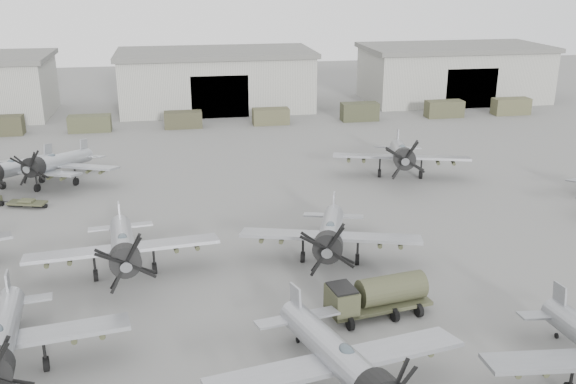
{
  "coord_description": "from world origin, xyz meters",
  "views": [
    {
      "loc": [
        -6.31,
        -35.14,
        20.26
      ],
      "look_at": [
        2.59,
        14.78,
        2.5
      ],
      "focal_mm": 40.0,
      "sensor_mm": 36.0,
      "label": 1
    }
  ],
  "objects_px": {
    "aircraft_far_1": "(401,154)",
    "tug_trailer": "(5,201)",
    "aircraft_mid_2": "(330,233)",
    "aircraft_extra_506": "(16,168)",
    "aircraft_near_1": "(340,359)",
    "fuel_tanker": "(377,294)",
    "aircraft_mid_1": "(123,246)",
    "aircraft_far_0": "(56,163)",
    "aircraft_near_0": "(1,339)"
  },
  "relations": [
    {
      "from": "aircraft_near_0",
      "to": "aircraft_extra_506",
      "type": "xyz_separation_m",
      "value": [
        -5.77,
        31.36,
        -0.12
      ]
    },
    {
      "from": "aircraft_extra_506",
      "to": "fuel_tanker",
      "type": "distance_m",
      "value": 39.08
    },
    {
      "from": "aircraft_near_1",
      "to": "aircraft_far_1",
      "type": "distance_m",
      "value": 36.76
    },
    {
      "from": "aircraft_near_0",
      "to": "aircraft_extra_506",
      "type": "height_order",
      "value": "aircraft_near_0"
    },
    {
      "from": "aircraft_mid_1",
      "to": "aircraft_mid_2",
      "type": "distance_m",
      "value": 14.42
    },
    {
      "from": "aircraft_mid_1",
      "to": "fuel_tanker",
      "type": "distance_m",
      "value": 17.47
    },
    {
      "from": "aircraft_near_1",
      "to": "fuel_tanker",
      "type": "distance_m",
      "value": 8.95
    },
    {
      "from": "tug_trailer",
      "to": "aircraft_extra_506",
      "type": "bearing_deg",
      "value": 102.6
    },
    {
      "from": "aircraft_far_0",
      "to": "aircraft_far_1",
      "type": "xyz_separation_m",
      "value": [
        34.01,
        -4.04,
        0.27
      ]
    },
    {
      "from": "aircraft_near_1",
      "to": "tug_trailer",
      "type": "distance_m",
      "value": 39.32
    },
    {
      "from": "aircraft_mid_1",
      "to": "aircraft_far_0",
      "type": "xyz_separation_m",
      "value": [
        -7.8,
        21.96,
        -0.16
      ]
    },
    {
      "from": "aircraft_mid_2",
      "to": "aircraft_near_0",
      "type": "bearing_deg",
      "value": -135.93
    },
    {
      "from": "aircraft_mid_1",
      "to": "aircraft_near_0",
      "type": "bearing_deg",
      "value": -122.97
    },
    {
      "from": "aircraft_near_0",
      "to": "aircraft_far_1",
      "type": "distance_m",
      "value": 42.71
    },
    {
      "from": "aircraft_near_0",
      "to": "aircraft_far_1",
      "type": "height_order",
      "value": "aircraft_far_1"
    },
    {
      "from": "aircraft_near_1",
      "to": "aircraft_mid_1",
      "type": "height_order",
      "value": "aircraft_near_1"
    },
    {
      "from": "aircraft_near_0",
      "to": "aircraft_mid_1",
      "type": "height_order",
      "value": "aircraft_mid_1"
    },
    {
      "from": "aircraft_mid_1",
      "to": "aircraft_mid_2",
      "type": "relative_size",
      "value": 1.01
    },
    {
      "from": "aircraft_near_1",
      "to": "aircraft_far_0",
      "type": "relative_size",
      "value": 1.1
    },
    {
      "from": "aircraft_mid_2",
      "to": "aircraft_mid_1",
      "type": "bearing_deg",
      "value": -165.06
    },
    {
      "from": "aircraft_near_0",
      "to": "tug_trailer",
      "type": "xyz_separation_m",
      "value": [
        -6.11,
        27.17,
        -1.92
      ]
    },
    {
      "from": "aircraft_far_0",
      "to": "fuel_tanker",
      "type": "distance_m",
      "value": 37.92
    },
    {
      "from": "aircraft_near_1",
      "to": "aircraft_far_0",
      "type": "bearing_deg",
      "value": 106.29
    },
    {
      "from": "aircraft_far_1",
      "to": "aircraft_extra_506",
      "type": "relative_size",
      "value": 1.14
    },
    {
      "from": "aircraft_near_1",
      "to": "tug_trailer",
      "type": "relative_size",
      "value": 2.24
    },
    {
      "from": "aircraft_near_1",
      "to": "fuel_tanker",
      "type": "height_order",
      "value": "aircraft_near_1"
    },
    {
      "from": "aircraft_mid_1",
      "to": "fuel_tanker",
      "type": "bearing_deg",
      "value": -33.12
    },
    {
      "from": "aircraft_near_0",
      "to": "aircraft_near_1",
      "type": "height_order",
      "value": "aircraft_near_1"
    },
    {
      "from": "aircraft_near_0",
      "to": "aircraft_near_1",
      "type": "xyz_separation_m",
      "value": [
        16.61,
        -4.86,
        0.05
      ]
    },
    {
      "from": "aircraft_far_0",
      "to": "tug_trailer",
      "type": "distance_m",
      "value": 6.94
    },
    {
      "from": "aircraft_far_1",
      "to": "fuel_tanker",
      "type": "distance_m",
      "value": 27.94
    },
    {
      "from": "aircraft_mid_1",
      "to": "aircraft_mid_2",
      "type": "height_order",
      "value": "aircraft_mid_1"
    },
    {
      "from": "aircraft_near_1",
      "to": "aircraft_mid_2",
      "type": "relative_size",
      "value": 1.02
    },
    {
      "from": "aircraft_near_0",
      "to": "fuel_tanker",
      "type": "bearing_deg",
      "value": -0.76
    },
    {
      "from": "aircraft_far_1",
      "to": "aircraft_extra_506",
      "type": "height_order",
      "value": "aircraft_far_1"
    },
    {
      "from": "aircraft_near_1",
      "to": "fuel_tanker",
      "type": "relative_size",
      "value": 1.98
    },
    {
      "from": "fuel_tanker",
      "to": "tug_trailer",
      "type": "xyz_separation_m",
      "value": [
        -27.1,
        24.29,
        -0.99
      ]
    },
    {
      "from": "aircraft_mid_2",
      "to": "tug_trailer",
      "type": "relative_size",
      "value": 2.2
    },
    {
      "from": "aircraft_far_1",
      "to": "tug_trailer",
      "type": "xyz_separation_m",
      "value": [
        -37.75,
        -1.53,
        -2.07
      ]
    },
    {
      "from": "aircraft_mid_1",
      "to": "aircraft_extra_506",
      "type": "height_order",
      "value": "aircraft_mid_1"
    },
    {
      "from": "aircraft_mid_2",
      "to": "aircraft_extra_506",
      "type": "relative_size",
      "value": 1.08
    },
    {
      "from": "aircraft_near_0",
      "to": "aircraft_far_1",
      "type": "xyz_separation_m",
      "value": [
        31.64,
        28.7,
        0.15
      ]
    },
    {
      "from": "aircraft_near_0",
      "to": "aircraft_extra_506",
      "type": "relative_size",
      "value": 1.08
    },
    {
      "from": "aircraft_extra_506",
      "to": "aircraft_far_1",
      "type": "bearing_deg",
      "value": 17.85
    },
    {
      "from": "aircraft_near_1",
      "to": "aircraft_extra_506",
      "type": "relative_size",
      "value": 1.1
    },
    {
      "from": "aircraft_mid_1",
      "to": "aircraft_far_0",
      "type": "height_order",
      "value": "aircraft_mid_1"
    },
    {
      "from": "aircraft_near_0",
      "to": "aircraft_far_1",
      "type": "bearing_deg",
      "value": 33.63
    },
    {
      "from": "aircraft_mid_2",
      "to": "aircraft_far_0",
      "type": "xyz_separation_m",
      "value": [
        -22.22,
        22.32,
        -0.14
      ]
    },
    {
      "from": "aircraft_mid_2",
      "to": "tug_trailer",
      "type": "height_order",
      "value": "aircraft_mid_2"
    },
    {
      "from": "aircraft_mid_2",
      "to": "aircraft_far_1",
      "type": "distance_m",
      "value": 21.75
    }
  ]
}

